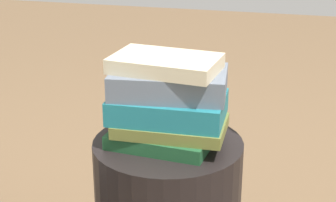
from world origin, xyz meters
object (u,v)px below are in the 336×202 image
(book_forest, at_px, (164,135))
(book_slate, at_px, (169,82))
(book_olive, at_px, (171,126))
(book_teal, at_px, (167,106))
(book_cream, at_px, (166,64))

(book_forest, bearing_deg, book_slate, -142.47)
(book_olive, relative_size, book_teal, 0.97)
(book_olive, height_order, book_slate, book_slate)
(book_olive, distance_m, book_slate, 0.11)
(book_teal, bearing_deg, book_slate, -110.51)
(book_olive, xyz_separation_m, book_cream, (0.02, -0.02, 0.16))
(book_forest, xyz_separation_m, book_teal, (-0.01, 0.00, 0.08))
(book_slate, bearing_deg, book_cream, 22.73)
(book_teal, bearing_deg, book_cream, -40.08)
(book_teal, bearing_deg, book_olive, 132.63)
(book_slate, height_order, book_cream, book_cream)
(book_cream, bearing_deg, book_forest, 43.99)
(book_forest, height_order, book_olive, book_olive)
(book_forest, relative_size, book_slate, 0.89)
(book_olive, bearing_deg, book_teal, -46.73)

